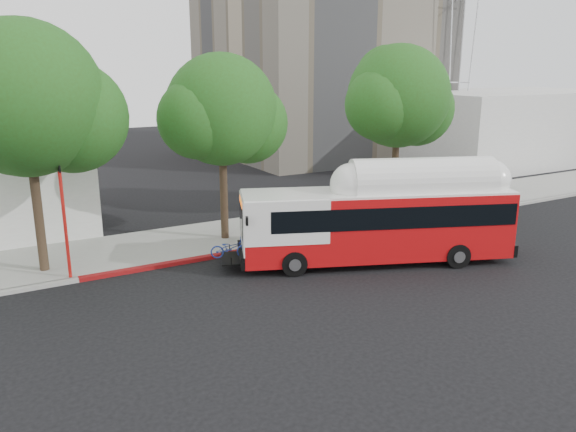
# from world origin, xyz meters

# --- Properties ---
(ground) EXTENTS (120.00, 120.00, 0.00)m
(ground) POSITION_xyz_m (0.00, 0.00, 0.00)
(ground) COLOR black
(ground) RESTS_ON ground
(sidewalk) EXTENTS (60.00, 5.00, 0.15)m
(sidewalk) POSITION_xyz_m (0.00, 6.50, 0.07)
(sidewalk) COLOR gray
(sidewalk) RESTS_ON ground
(curb_strip) EXTENTS (60.00, 0.30, 0.15)m
(curb_strip) POSITION_xyz_m (0.00, 3.90, 0.07)
(curb_strip) COLOR gray
(curb_strip) RESTS_ON ground
(red_curb_segment) EXTENTS (10.00, 0.32, 0.16)m
(red_curb_segment) POSITION_xyz_m (-3.00, 3.90, 0.08)
(red_curb_segment) COLOR maroon
(red_curb_segment) RESTS_ON ground
(street_tree_left) EXTENTS (6.67, 5.80, 9.74)m
(street_tree_left) POSITION_xyz_m (-8.53, 5.56, 6.60)
(street_tree_left) COLOR #2D2116
(street_tree_left) RESTS_ON ground
(street_tree_mid) EXTENTS (5.75, 5.00, 8.62)m
(street_tree_mid) POSITION_xyz_m (-0.59, 6.06, 5.91)
(street_tree_mid) COLOR #2D2116
(street_tree_mid) RESTS_ON ground
(street_tree_right) EXTENTS (6.21, 5.40, 9.18)m
(street_tree_right) POSITION_xyz_m (9.44, 5.86, 6.26)
(street_tree_right) COLOR #2D2116
(street_tree_right) RESTS_ON ground
(horizon_block) EXTENTS (20.00, 12.00, 6.00)m
(horizon_block) POSITION_xyz_m (30.00, 16.00, 3.00)
(horizon_block) COLOR silver
(horizon_block) RESTS_ON ground
(transit_bus) EXTENTS (11.88, 6.29, 3.53)m
(transit_bus) POSITION_xyz_m (3.35, 0.02, 1.65)
(transit_bus) COLOR #BB0D0F
(transit_bus) RESTS_ON ground
(signal_pole) EXTENTS (0.13, 0.43, 4.51)m
(signal_pole) POSITION_xyz_m (-8.24, 4.13, 2.31)
(signal_pole) COLOR red
(signal_pole) RESTS_ON ground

